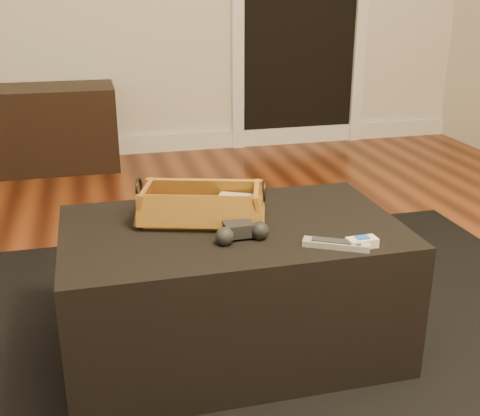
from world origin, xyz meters
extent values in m
cube|color=brown|center=(0.00, 0.00, -0.01)|extent=(5.00, 5.50, 0.01)
cube|color=white|center=(0.00, 2.73, 0.06)|extent=(5.00, 0.04, 0.12)
cube|color=black|center=(-0.66, 2.51, 0.26)|extent=(1.31, 0.45, 0.51)
cube|color=black|center=(0.21, 0.19, 0.01)|extent=(2.60, 2.00, 0.01)
cube|color=black|center=(0.21, 0.24, 0.22)|extent=(1.00, 0.60, 0.42)
cube|color=black|center=(0.11, 0.29, 0.46)|extent=(0.20, 0.08, 0.02)
cube|color=tan|center=(0.24, 0.30, 0.47)|extent=(0.13, 0.11, 0.06)
cube|color=#965021|center=(0.13, 0.30, 0.44)|extent=(0.36, 0.24, 0.01)
cube|color=#9F6924|center=(0.16, 0.38, 0.49)|extent=(0.35, 0.14, 0.10)
cube|color=#8C5D1F|center=(0.11, 0.22, 0.49)|extent=(0.35, 0.14, 0.10)
cube|color=#AA6D26|center=(0.30, 0.25, 0.49)|extent=(0.08, 0.18, 0.10)
cube|color=#935121|center=(-0.03, 0.35, 0.49)|extent=(0.08, 0.18, 0.10)
torus|color=black|center=(0.31, 0.25, 0.53)|extent=(0.03, 0.07, 0.07)
torus|color=black|center=(-0.05, 0.35, 0.53)|extent=(0.03, 0.07, 0.07)
cube|color=black|center=(0.21, 0.15, 0.46)|extent=(0.08, 0.06, 0.04)
sphere|color=black|center=(0.16, 0.11, 0.46)|extent=(0.06, 0.06, 0.05)
sphere|color=black|center=(0.26, 0.12, 0.46)|extent=(0.06, 0.06, 0.05)
cube|color=#999CA1|center=(0.45, 0.02, 0.44)|extent=(0.18, 0.12, 0.02)
cube|color=#262628|center=(0.45, 0.02, 0.45)|extent=(0.13, 0.09, 0.00)
cube|color=beige|center=(0.52, 0.00, 0.45)|extent=(0.08, 0.05, 0.03)
cube|color=blue|center=(0.52, 0.00, 0.46)|extent=(0.04, 0.03, 0.01)
camera|label=1|loc=(-0.17, -1.37, 1.11)|focal=45.00mm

